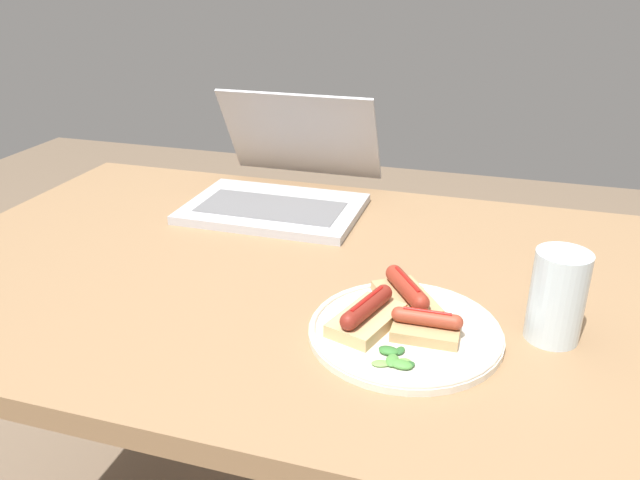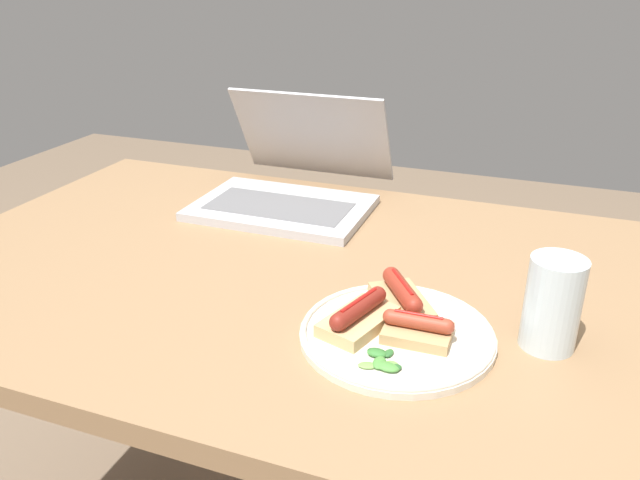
# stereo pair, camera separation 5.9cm
# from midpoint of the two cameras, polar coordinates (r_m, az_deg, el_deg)

# --- Properties ---
(desk) EXTENTS (1.39, 0.88, 0.76)m
(desk) POSITION_cam_midpoint_polar(r_m,az_deg,el_deg) (1.12, -3.10, -5.97)
(desk) COLOR #93704C
(desk) RESTS_ON ground_plane
(laptop) EXTENTS (0.36, 0.37, 0.23)m
(laptop) POSITION_cam_midpoint_polar(r_m,az_deg,el_deg) (1.36, -4.75, 4.93)
(laptop) COLOR #B7B7BC
(laptop) RESTS_ON desk
(plate) EXTENTS (0.28, 0.28, 0.02)m
(plate) POSITION_cam_midpoint_polar(r_m,az_deg,el_deg) (0.90, 5.93, -8.28)
(plate) COLOR silver
(plate) RESTS_ON desk
(sausage_toast_left) EXTENTS (0.10, 0.07, 0.04)m
(sausage_toast_left) POSITION_cam_midpoint_polar(r_m,az_deg,el_deg) (0.88, 7.82, -7.77)
(sausage_toast_left) COLOR tan
(sausage_toast_left) RESTS_ON plate
(sausage_toast_middle) EXTENTS (0.10, 0.13, 0.05)m
(sausage_toast_middle) POSITION_cam_midpoint_polar(r_m,az_deg,el_deg) (0.90, 2.40, -6.90)
(sausage_toast_middle) COLOR tan
(sausage_toast_middle) RESTS_ON plate
(sausage_toast_right) EXTENTS (0.12, 0.14, 0.04)m
(sausage_toast_right) POSITION_cam_midpoint_polar(r_m,az_deg,el_deg) (0.95, 6.15, -4.94)
(sausage_toast_right) COLOR tan
(sausage_toast_right) RESTS_ON plate
(salad_pile) EXTENTS (0.06, 0.06, 0.01)m
(salad_pile) POSITION_cam_midpoint_polar(r_m,az_deg,el_deg) (0.83, 4.81, -10.75)
(salad_pile) COLOR #4C8E3D
(salad_pile) RESTS_ON plate
(drinking_glass) EXTENTS (0.08, 0.08, 0.13)m
(drinking_glass) POSITION_cam_midpoint_polar(r_m,az_deg,el_deg) (0.91, 19.18, -4.92)
(drinking_glass) COLOR silver
(drinking_glass) RESTS_ON desk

